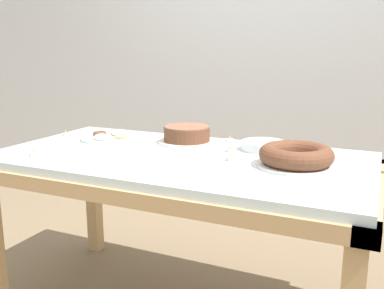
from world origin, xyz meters
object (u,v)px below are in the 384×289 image
at_px(cake_golden_bundt, 296,156).
at_px(pastry_platter, 111,137).
at_px(plate_stack, 264,146).
at_px(tealight_right_edge, 66,134).
at_px(tealight_centre, 230,158).
at_px(tealight_near_cakes, 230,150).
at_px(tealight_near_front, 34,154).
at_px(cake_chocolate_round, 187,135).
at_px(tealight_left_edge, 230,140).

height_order(cake_golden_bundt, pastry_platter, cake_golden_bundt).
relative_size(plate_stack, tealight_right_edge, 5.25).
relative_size(tealight_centre, tealight_right_edge, 1.00).
xyz_separation_m(tealight_near_cakes, tealight_near_front, (-0.75, -0.43, 0.00)).
xyz_separation_m(tealight_near_cakes, tealight_right_edge, (-0.93, -0.02, 0.00)).
bearing_deg(cake_golden_bundt, plate_stack, 129.40).
bearing_deg(tealight_centre, cake_chocolate_round, 142.24).
distance_m(plate_stack, tealight_centre, 0.26).
height_order(plate_stack, tealight_left_edge, plate_stack).
xyz_separation_m(cake_chocolate_round, tealight_right_edge, (-0.67, -0.11, -0.03)).
relative_size(cake_golden_bundt, plate_stack, 1.50).
bearing_deg(tealight_near_cakes, tealight_near_front, -150.37).
relative_size(cake_golden_bundt, pastry_platter, 1.02).
xyz_separation_m(cake_golden_bundt, pastry_platter, (-0.98, 0.15, -0.03)).
distance_m(pastry_platter, tealight_near_cakes, 0.66).
distance_m(cake_chocolate_round, tealight_left_edge, 0.22).
distance_m(cake_golden_bundt, plate_stack, 0.31).
bearing_deg(tealight_near_front, tealight_centre, 18.87).
bearing_deg(cake_chocolate_round, tealight_right_edge, -170.78).
xyz_separation_m(cake_chocolate_round, tealight_centre, (0.31, -0.24, -0.03)).
bearing_deg(plate_stack, tealight_near_cakes, -141.81).
bearing_deg(cake_chocolate_round, tealight_near_front, -133.51).
distance_m(tealight_left_edge, tealight_near_front, 0.93).
xyz_separation_m(plate_stack, tealight_right_edge, (-1.06, -0.12, -0.01)).
bearing_deg(tealight_left_edge, cake_golden_bundt, -40.42).
distance_m(tealight_near_cakes, tealight_near_front, 0.87).
bearing_deg(tealight_right_edge, cake_chocolate_round, 9.22).
bearing_deg(plate_stack, tealight_left_edge, 153.51).
height_order(cake_chocolate_round, tealight_near_front, cake_chocolate_round).
height_order(pastry_platter, tealight_near_front, same).
height_order(pastry_platter, tealight_near_cakes, same).
bearing_deg(tealight_near_front, tealight_left_edge, 42.71).
xyz_separation_m(tealight_centre, tealight_right_edge, (-0.98, 0.14, 0.00)).
distance_m(pastry_platter, tealight_centre, 0.73).
height_order(cake_chocolate_round, tealight_near_cakes, cake_chocolate_round).
distance_m(tealight_left_edge, tealight_right_edge, 0.88).
relative_size(tealight_near_cakes, tealight_left_edge, 1.00).
relative_size(pastry_platter, tealight_near_front, 7.67).
distance_m(pastry_platter, plate_stack, 0.79).
xyz_separation_m(plate_stack, tealight_left_edge, (-0.20, 0.10, -0.01)).
distance_m(plate_stack, tealight_near_front, 1.03).
bearing_deg(pastry_platter, tealight_left_edge, 17.83).
bearing_deg(plate_stack, tealight_right_edge, -173.64).
xyz_separation_m(pastry_platter, plate_stack, (0.79, 0.09, 0.01)).
xyz_separation_m(tealight_near_cakes, tealight_left_edge, (-0.07, 0.20, 0.00)).
bearing_deg(tealight_near_front, cake_golden_bundt, 15.31).
xyz_separation_m(tealight_centre, tealight_near_front, (-0.81, -0.28, 0.00)).
relative_size(cake_golden_bundt, tealight_near_front, 7.85).
distance_m(cake_golden_bundt, tealight_right_edge, 1.26).
xyz_separation_m(pastry_platter, tealight_right_edge, (-0.27, -0.03, -0.00)).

